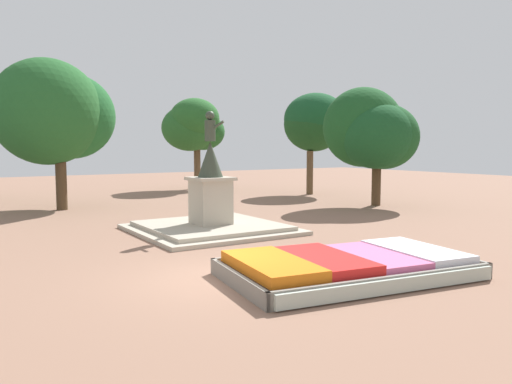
# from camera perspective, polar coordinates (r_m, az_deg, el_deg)

# --- Properties ---
(ground_plane) EXTENTS (92.86, 92.86, 0.00)m
(ground_plane) POSITION_cam_1_polar(r_m,az_deg,el_deg) (12.11, -4.19, -9.77)
(ground_plane) COLOR #8C6651
(flower_planter) EXTENTS (6.32, 4.14, 0.60)m
(flower_planter) POSITION_cam_1_polar(r_m,az_deg,el_deg) (12.29, 10.39, -8.36)
(flower_planter) COLOR #38281C
(flower_planter) RESTS_ON ground_plane
(statue_monument) EXTENTS (5.36, 5.36, 4.42)m
(statue_monument) POSITION_cam_1_polar(r_m,az_deg,el_deg) (18.49, -5.19, -2.37)
(statue_monument) COLOR #B1A793
(statue_monument) RESTS_ON ground_plane
(park_tree_far_left) EXTENTS (4.13, 4.20, 6.66)m
(park_tree_far_left) POSITION_cam_1_polar(r_m,az_deg,el_deg) (33.44, 6.71, 7.99)
(park_tree_far_left) COLOR brown
(park_tree_far_left) RESTS_ON ground_plane
(park_tree_behind_statue) EXTENTS (6.07, 5.14, 7.42)m
(park_tree_behind_statue) POSITION_cam_1_polar(r_m,az_deg,el_deg) (26.92, -22.10, 8.58)
(park_tree_behind_statue) COLOR #4C3823
(park_tree_behind_statue) RESTS_ON ground_plane
(park_tree_far_right) EXTENTS (4.71, 4.61, 6.21)m
(park_tree_far_right) POSITION_cam_1_polar(r_m,az_deg,el_deg) (26.61, 13.20, 6.64)
(park_tree_far_right) COLOR #4C3823
(park_tree_far_right) RESTS_ON ground_plane
(park_tree_mid_canopy) EXTENTS (4.79, 4.57, 6.61)m
(park_tree_mid_canopy) POSITION_cam_1_polar(r_m,az_deg,el_deg) (36.96, -7.06, 7.48)
(park_tree_mid_canopy) COLOR brown
(park_tree_mid_canopy) RESTS_ON ground_plane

